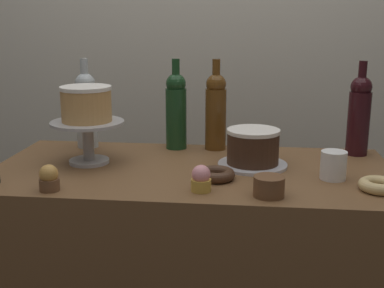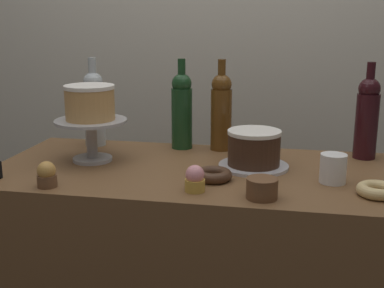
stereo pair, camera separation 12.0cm
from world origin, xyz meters
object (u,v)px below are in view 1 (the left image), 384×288
object	(u,v)px
donut_chocolate	(216,174)
white_layer_cake	(86,104)
wine_bottle_green	(176,109)
coffee_cup_ceramic	(333,165)
chocolate_round_cake	(253,146)
wine_bottle_dark_red	(359,114)
cupcake_caramel	(49,178)
cake_stand_pedestal	(88,135)
donut_glazed	(379,185)
cupcake_strawberry	(201,179)
wine_bottle_amber	(216,110)
cookie_stack	(269,186)
wine_bottle_clear	(86,108)

from	to	relation	value
donut_chocolate	white_layer_cake	bearing A→B (deg)	163.31
wine_bottle_green	coffee_cup_ceramic	size ratio (longest dim) A/B	3.83
chocolate_round_cake	wine_bottle_dark_red	world-z (taller)	wine_bottle_dark_red
coffee_cup_ceramic	cupcake_caramel	bearing A→B (deg)	-166.43
cake_stand_pedestal	donut_glazed	xyz separation A→B (m)	(0.88, -0.18, -0.08)
cake_stand_pedestal	white_layer_cake	distance (m)	0.10
wine_bottle_green	donut_chocolate	bearing A→B (deg)	-64.38
cupcake_strawberry	wine_bottle_amber	bearing A→B (deg)	88.99
wine_bottle_dark_red	cookie_stack	world-z (taller)	wine_bottle_dark_red
cupcake_caramel	chocolate_round_cake	bearing A→B (deg)	28.16
cupcake_strawberry	donut_chocolate	world-z (taller)	cupcake_strawberry
wine_bottle_dark_red	wine_bottle_green	bearing A→B (deg)	178.60
wine_bottle_green	wine_bottle_dark_red	bearing A→B (deg)	-1.40
wine_bottle_green	coffee_cup_ceramic	bearing A→B (deg)	-31.24
white_layer_cake	wine_bottle_amber	xyz separation A→B (m)	(0.40, 0.23, -0.05)
chocolate_round_cake	cupcake_caramel	world-z (taller)	chocolate_round_cake
wine_bottle_dark_red	wine_bottle_clear	xyz separation A→B (m)	(-0.97, -0.00, 0.00)
wine_bottle_amber	coffee_cup_ceramic	size ratio (longest dim) A/B	3.83
cupcake_caramel	donut_chocolate	world-z (taller)	cupcake_caramel
cake_stand_pedestal	coffee_cup_ceramic	world-z (taller)	cake_stand_pedestal
cake_stand_pedestal	chocolate_round_cake	world-z (taller)	cake_stand_pedestal
cake_stand_pedestal	chocolate_round_cake	bearing A→B (deg)	2.38
cupcake_caramel	wine_bottle_clear	bearing A→B (deg)	95.43
cupcake_strawberry	coffee_cup_ceramic	world-z (taller)	coffee_cup_ceramic
cake_stand_pedestal	cookie_stack	world-z (taller)	cake_stand_pedestal
wine_bottle_clear	wine_bottle_amber	bearing A→B (deg)	2.76
white_layer_cake	donut_chocolate	world-z (taller)	white_layer_cake
wine_bottle_clear	cookie_stack	bearing A→B (deg)	-35.53
cake_stand_pedestal	chocolate_round_cake	distance (m)	0.54
cupcake_caramel	coffee_cup_ceramic	world-z (taller)	coffee_cup_ceramic
wine_bottle_green	donut_glazed	xyz separation A→B (m)	(0.62, -0.40, -0.13)
cake_stand_pedestal	wine_bottle_green	distance (m)	0.35
white_layer_cake	cookie_stack	xyz separation A→B (m)	(0.58, -0.26, -0.17)
wine_bottle_green	wine_bottle_clear	bearing A→B (deg)	-176.69
cookie_stack	coffee_cup_ceramic	size ratio (longest dim) A/B	0.99
cake_stand_pedestal	cupcake_strawberry	bearing A→B (deg)	-30.85
cake_stand_pedestal	donut_chocolate	distance (m)	0.45
donut_glazed	wine_bottle_amber	bearing A→B (deg)	139.67
wine_bottle_dark_red	cupcake_caramel	bearing A→B (deg)	-152.11
wine_bottle_clear	donut_glazed	bearing A→B (deg)	-22.03
wine_bottle_dark_red	cupcake_strawberry	distance (m)	0.68
cupcake_caramel	wine_bottle_green	bearing A→B (deg)	60.71
wine_bottle_green	cookie_stack	xyz separation A→B (m)	(0.32, -0.48, -0.12)
wine_bottle_clear	donut_glazed	size ratio (longest dim) A/B	2.91
cupcake_strawberry	donut_glazed	size ratio (longest dim) A/B	0.66
cake_stand_pedestal	white_layer_cake	xyz separation A→B (m)	(0.00, 0.00, 0.10)
cupcake_caramel	coffee_cup_ceramic	distance (m)	0.82
wine_bottle_dark_red	coffee_cup_ceramic	world-z (taller)	wine_bottle_dark_red
wine_bottle_dark_red	cupcake_caramel	xyz separation A→B (m)	(-0.92, -0.49, -0.11)
cake_stand_pedestal	donut_chocolate	bearing A→B (deg)	-16.69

